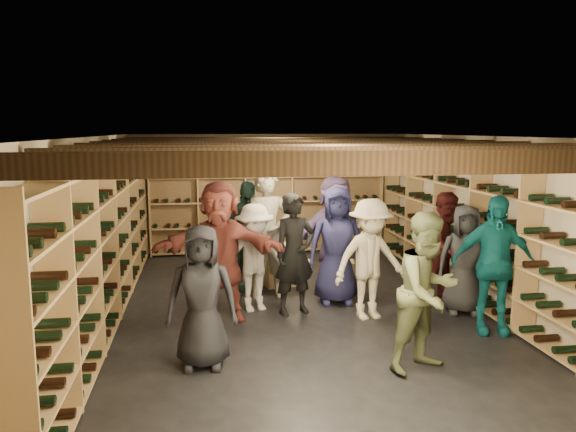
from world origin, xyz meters
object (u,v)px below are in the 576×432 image
(person_11, at_px, (335,234))
(person_9, at_px, (255,258))
(person_0, at_px, (202,297))
(person_3, at_px, (370,259))
(person_10, at_px, (247,235))
(person_8, at_px, (447,247))
(person_1, at_px, (295,254))
(crate_stack_left, at_px, (280,265))
(crate_stack_right, at_px, (339,271))
(person_7, at_px, (268,235))
(person_6, at_px, (337,245))
(crate_loose, at_px, (296,265))
(person_5, at_px, (220,251))
(person_2, at_px, (428,292))
(person_4, at_px, (493,265))
(person_12, at_px, (465,259))

(person_11, bearing_deg, person_9, -173.37)
(person_0, height_order, person_9, person_0)
(person_0, relative_size, person_3, 0.95)
(person_10, xyz_separation_m, person_11, (1.34, -0.31, 0.05))
(person_8, bearing_deg, person_1, 162.90)
(person_10, bearing_deg, person_1, -76.25)
(crate_stack_left, height_order, person_10, person_10)
(person_8, bearing_deg, crate_stack_right, 112.20)
(person_7, relative_size, person_10, 1.11)
(crate_stack_left, xyz_separation_m, person_6, (0.69, -1.00, 0.51))
(person_1, height_order, person_3, person_1)
(crate_stack_right, bearing_deg, person_3, -91.58)
(crate_loose, distance_m, person_1, 2.50)
(crate_loose, distance_m, person_3, 2.86)
(crate_stack_right, bearing_deg, person_5, -141.46)
(person_0, relative_size, person_7, 0.80)
(crate_loose, relative_size, person_11, 0.28)
(crate_stack_right, bearing_deg, crate_loose, 124.70)
(person_2, xyz_separation_m, person_5, (-2.07, 1.92, 0.09))
(person_0, relative_size, person_11, 0.84)
(person_2, distance_m, person_7, 3.11)
(person_8, bearing_deg, person_5, 162.74)
(crate_stack_right, height_order, crate_loose, crate_stack_right)
(crate_stack_right, relative_size, person_4, 0.33)
(person_1, bearing_deg, person_11, 31.84)
(crate_stack_left, relative_size, person_4, 0.40)
(person_3, bearing_deg, crate_stack_right, 75.71)
(crate_stack_left, relative_size, person_8, 0.42)
(person_8, relative_size, person_10, 0.94)
(person_6, bearing_deg, person_3, -64.48)
(person_0, distance_m, person_4, 3.57)
(crate_stack_left, bearing_deg, person_10, -169.66)
(crate_stack_left, distance_m, person_11, 1.07)
(person_7, height_order, person_10, person_7)
(crate_stack_right, bearing_deg, crate_stack_left, -171.82)
(person_4, xyz_separation_m, person_12, (0.00, 0.75, -0.11))
(crate_loose, distance_m, person_7, 1.91)
(crate_stack_left, bearing_deg, person_5, -124.40)
(person_1, relative_size, person_3, 1.03)
(person_11, bearing_deg, person_4, -77.26)
(person_2, xyz_separation_m, person_9, (-1.59, 2.21, -0.09))
(person_6, bearing_deg, crate_stack_left, 129.65)
(person_0, relative_size, person_8, 0.95)
(person_4, height_order, person_8, person_4)
(crate_stack_left, height_order, person_5, person_5)
(crate_stack_right, height_order, person_1, person_1)
(person_2, xyz_separation_m, person_10, (-1.60, 3.28, 0.02))
(person_0, relative_size, person_2, 0.91)
(person_3, distance_m, person_11, 1.34)
(crate_loose, height_order, person_0, person_0)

